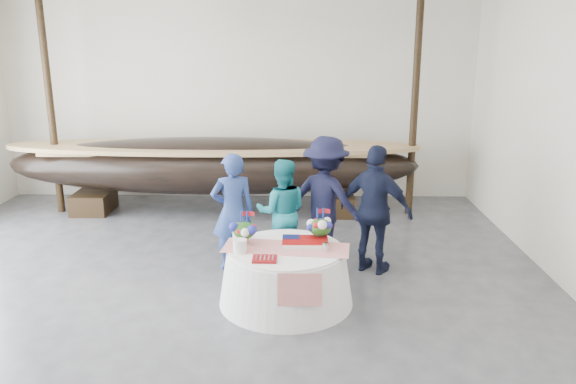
{
  "coord_description": "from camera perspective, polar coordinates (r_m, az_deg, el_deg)",
  "views": [
    {
      "loc": [
        1.29,
        -6.04,
        3.38
      ],
      "look_at": [
        1.14,
        2.18,
        1.13
      ],
      "focal_mm": 35.0,
      "sensor_mm": 36.0,
      "label": 1
    }
  ],
  "objects": [
    {
      "name": "floor",
      "position": [
        7.04,
        -9.92,
        -13.63
      ],
      "size": [
        10.0,
        12.0,
        0.01
      ],
      "primitive_type": "cube",
      "color": "#3D3D42",
      "rests_on": "ground"
    },
    {
      "name": "wall_back",
      "position": [
        12.16,
        -5.1,
        9.93
      ],
      "size": [
        10.0,
        0.02,
        4.5
      ],
      "primitive_type": "cube",
      "color": "silver",
      "rests_on": "ground"
    },
    {
      "name": "longboat_display",
      "position": [
        11.16,
        -7.67,
        2.72
      ],
      "size": [
        8.11,
        1.62,
        1.52
      ],
      "color": "black",
      "rests_on": "ground"
    },
    {
      "name": "banquet_table",
      "position": [
        7.45,
        -0.21,
        -8.44
      ],
      "size": [
        1.76,
        1.76,
        0.76
      ],
      "color": "white",
      "rests_on": "ground"
    },
    {
      "name": "tabletop_items",
      "position": [
        7.38,
        -0.67,
        -4.25
      ],
      "size": [
        1.68,
        0.95,
        0.4
      ],
      "color": "red",
      "rests_on": "banquet_table"
    },
    {
      "name": "guest_woman_blue",
      "position": [
        8.39,
        -5.62,
        -2.01
      ],
      "size": [
        0.74,
        0.57,
        1.78
      ],
      "primitive_type": "imported",
      "rotation": [
        0.0,
        0.0,
        3.39
      ],
      "color": "navy",
      "rests_on": "ground"
    },
    {
      "name": "guest_woman_teal",
      "position": [
        8.58,
        -0.62,
        -2.03
      ],
      "size": [
        0.8,
        0.63,
        1.64
      ],
      "primitive_type": "imported",
      "rotation": [
        0.0,
        0.0,
        3.15
      ],
      "color": "teal",
      "rests_on": "ground"
    },
    {
      "name": "guest_man_left",
      "position": [
        8.66,
        3.85,
        -0.78
      ],
      "size": [
        1.46,
        1.28,
        1.97
      ],
      "primitive_type": "imported",
      "rotation": [
        0.0,
        0.0,
        2.6
      ],
      "color": "black",
      "rests_on": "ground"
    },
    {
      "name": "guest_man_right",
      "position": [
        8.29,
        8.88,
        -1.83
      ],
      "size": [
        1.2,
        0.99,
        1.92
      ],
      "primitive_type": "imported",
      "rotation": [
        0.0,
        0.0,
        2.58
      ],
      "color": "black",
      "rests_on": "ground"
    }
  ]
}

